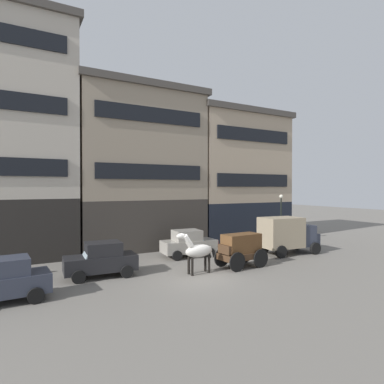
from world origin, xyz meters
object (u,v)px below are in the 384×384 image
sedan_parked_curb (2,281)px  delivery_truck_near (288,234)px  sedan_dark (101,259)px  fire_hydrant_curbside (217,245)px  draft_horse (197,251)px  cargo_wagon (241,248)px  sedan_light (188,243)px  streetlamp_curbside (281,211)px

sedan_parked_curb → delivery_truck_near: bearing=5.2°
delivery_truck_near → sedan_dark: 13.06m
fire_hydrant_curbside → draft_horse: bearing=-132.5°
sedan_dark → cargo_wagon: bearing=-14.2°
draft_horse → sedan_light: size_ratio=0.62×
sedan_light → streetlamp_curbside: 10.17m
delivery_truck_near → sedan_parked_curb: delivery_truck_near is taller
sedan_dark → fire_hydrant_curbside: size_ratio=4.56×
cargo_wagon → draft_horse: draft_horse is taller
delivery_truck_near → sedan_parked_curb: size_ratio=1.18×
draft_horse → sedan_light: bearing=68.4°
cargo_wagon → delivery_truck_near: 5.55m
draft_horse → delivery_truck_near: 8.42m
draft_horse → sedan_parked_curb: 9.25m
sedan_dark → fire_hydrant_curbside: (9.25, 2.95, -0.49)m
fire_hydrant_curbside → sedan_light: bearing=-164.1°
draft_horse → streetlamp_curbside: 12.87m
sedan_parked_curb → draft_horse: bearing=0.4°
delivery_truck_near → fire_hydrant_curbside: bearing=138.3°
draft_horse → streetlamp_curbside: (11.54, 5.52, 1.40)m
cargo_wagon → streetlamp_curbside: size_ratio=0.72×
sedan_dark → sedan_light: bearing=18.5°
draft_horse → sedan_light: 4.41m
draft_horse → sedan_light: draft_horse is taller
cargo_wagon → sedan_dark: cargo_wagon is taller
delivery_truck_near → sedan_light: delivery_truck_near is taller
cargo_wagon → sedan_light: cargo_wagon is taller
draft_horse → delivery_truck_near: size_ratio=0.52×
cargo_wagon → sedan_parked_curb: bearing=-179.7°
delivery_truck_near → sedan_light: 7.15m
delivery_truck_near → fire_hydrant_curbside: delivery_truck_near is taller
cargo_wagon → delivery_truck_near: (5.33, 1.52, 0.28)m
sedan_parked_curb → fire_hydrant_curbside: (13.73, 4.96, -0.49)m
cargo_wagon → sedan_dark: (-7.71, 1.95, -0.23)m
fire_hydrant_curbside → sedan_dark: bearing=-162.3°
streetlamp_curbside → fire_hydrant_curbside: streetlamp_curbside is taller
streetlamp_curbside → draft_horse: bearing=-154.4°
draft_horse → delivery_truck_near: (8.28, 1.52, 0.15)m
streetlamp_curbside → fire_hydrant_curbside: (-7.05, -0.62, -2.24)m
sedan_light → streetlamp_curbside: bearing=8.2°
sedan_parked_curb → streetlamp_curbside: (20.78, 5.58, 1.76)m
streetlamp_curbside → sedan_dark: bearing=-167.7°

